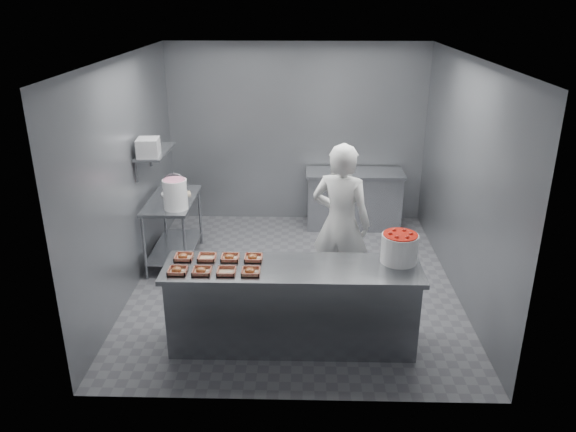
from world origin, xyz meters
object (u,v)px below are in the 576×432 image
Objects in this scene: service_counter at (292,306)px; glaze_bucket at (175,193)px; tray_6 at (230,257)px; tray_7 at (253,258)px; strawberry_tub at (399,247)px; tray_1 at (202,271)px; tray_5 at (207,257)px; prep_table at (173,220)px; tray_0 at (177,270)px; tray_2 at (226,271)px; tray_4 at (184,257)px; appliance at (148,147)px; tray_3 at (251,271)px; worker at (341,223)px; back_counter at (354,199)px.

glaze_bucket is at bearing 133.34° from service_counter.
tray_6 is 1.00× the size of tray_7.
strawberry_tub is (1.08, 0.15, 0.61)m from service_counter.
service_counter is 1.02m from tray_1.
prep_table is at bearing 113.07° from tray_5.
glaze_bucket is at bearing 109.54° from tray_1.
tray_0 is 1.80m from glaze_bucket.
tray_2 is 1.00× the size of tray_7.
service_counter is 0.81m from tray_6.
glaze_bucket reaches higher than strawberry_tub.
tray_1 is 0.31m from tray_5.
tray_0 is at bearing -172.26° from service_counter.
tray_0 is 0.57m from tray_6.
tray_4 is (-0.48, 0.31, 0.00)m from tray_2.
strawberry_tub is 1.24× the size of appliance.
tray_4 is 1.00× the size of tray_7.
strawberry_tub reaches higher than tray_5.
prep_table is 2.26m from tray_1.
tray_5 is at bearing 147.27° from tray_3.
appliance reaches higher than tray_7.
tray_2 is 0.24m from tray_3.
worker reaches higher than prep_table.
service_counter is 1.73× the size of back_counter.
tray_0 is 0.31m from tray_4.
glaze_bucket is at bearing 4.70° from worker.
tray_0 is 0.10× the size of worker.
tray_4 is at bearing 180.00° from tray_7.
appliance is (-2.90, 1.53, 0.61)m from strawberry_tub.
tray_1 is at bearing -170.21° from service_counter.
service_counter is 7.02× the size of strawberry_tub.
service_counter is at bearing 7.74° from tray_0.
strawberry_tub is (2.73, -1.80, 0.47)m from prep_table.
prep_table is 6.40× the size of tray_7.
tray_0 is 1.00× the size of tray_6.
tray_1 is at bearing -70.08° from prep_table.
back_counter is at bearing 93.32° from strawberry_tub.
tray_7 is at bearing -0.00° from tray_5.
tray_3 is 1.00× the size of tray_6.
tray_6 is 0.51× the size of strawberry_tub.
prep_table is at bearing 52.14° from appliance.
tray_0 is at bearing -180.00° from tray_2.
prep_table is at bearing 120.57° from tray_3.
tray_0 is at bearing 180.00° from tray_3.
glaze_bucket is (-1.10, 1.45, 0.18)m from tray_7.
service_counter is 13.88× the size of tray_6.
appliance reaches higher than tray_3.
appliance is at bearing -150.01° from back_counter.
tray_6 is (-0.24, 0.31, 0.00)m from tray_3.
appliance is (-1.82, 1.68, 1.22)m from service_counter.
prep_table is 0.63× the size of worker.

